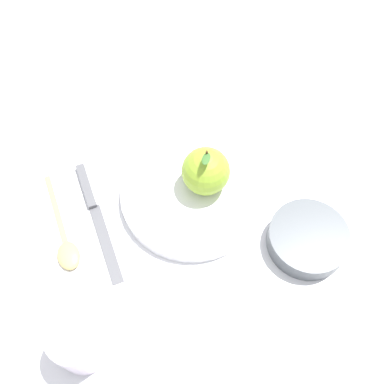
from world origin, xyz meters
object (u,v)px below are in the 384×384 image
at_px(dinner_plate, 192,195).
at_px(spoon, 66,244).
at_px(cup, 79,341).
at_px(apple, 206,171).
at_px(side_bowl, 308,238).
at_px(knife, 95,208).

xyz_separation_m(dinner_plate, spoon, (0.10, -0.19, -0.01)).
xyz_separation_m(cup, spoon, (-0.15, -0.06, -0.04)).
distance_m(apple, side_bowl, 0.19).
relative_size(apple, side_bowl, 0.75).
height_order(dinner_plate, spoon, dinner_plate).
xyz_separation_m(side_bowl, spoon, (0.04, -0.37, -0.02)).
xyz_separation_m(apple, side_bowl, (0.08, 0.16, -0.04)).
height_order(dinner_plate, knife, dinner_plate).
distance_m(dinner_plate, apple, 0.05).
bearing_deg(spoon, side_bowl, 96.14).
height_order(knife, spoon, spoon).
distance_m(side_bowl, spoon, 0.37).
bearing_deg(cup, side_bowl, 121.39).
bearing_deg(cup, dinner_plate, 153.82).
bearing_deg(apple, spoon, -59.56).
height_order(dinner_plate, cup, cup).
relative_size(apple, knife, 0.44).
bearing_deg(knife, spoon, -25.32).
height_order(cup, knife, cup).
height_order(apple, spoon, apple).
xyz_separation_m(apple, knife, (0.05, -0.18, -0.05)).
bearing_deg(cup, apple, 151.97).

